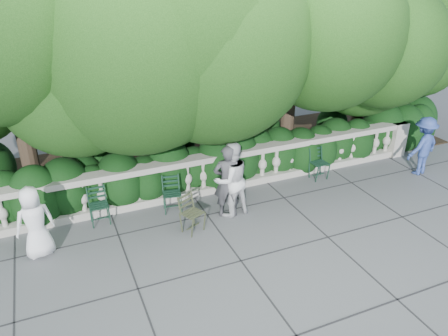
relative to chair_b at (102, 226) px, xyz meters
name	(u,v)px	position (x,y,z in m)	size (l,w,h in m)	color
ground	(242,228)	(2.76, -1.27, 0.00)	(90.00, 90.00, 0.00)	#4A4C51
balustrade	(211,174)	(2.76, 0.53, 0.49)	(12.00, 0.44, 1.00)	#9E998E
shrub_hedge	(195,172)	(2.76, 1.73, 0.00)	(15.00, 2.60, 1.70)	black
tree_canopy	(214,17)	(3.44, 1.93, 3.96)	(15.04, 6.52, 6.78)	#3F3023
chair_b	(102,226)	(0.00, 0.00, 0.00)	(0.44, 0.48, 0.84)	black
chair_c	(231,197)	(3.08, 0.06, 0.00)	(0.44, 0.48, 0.84)	black
chair_d	(174,214)	(1.58, -0.12, 0.00)	(0.44, 0.48, 0.84)	black
chair_e	(321,181)	(5.61, -0.06, 0.00)	(0.44, 0.48, 0.84)	black
chair_weathered	(198,234)	(1.81, -1.08, 0.00)	(0.44, 0.48, 0.84)	black
person_businessman	(35,222)	(-1.25, -0.53, 0.74)	(0.72, 0.47, 1.47)	white
person_woman_grey	(227,181)	(2.69, -0.62, 0.85)	(0.62, 0.41, 1.69)	#3B3A3F
person_casual_man	(231,180)	(2.78, -0.61, 0.86)	(0.84, 0.65, 1.72)	silver
person_older_blue	(423,146)	(8.26, -0.70, 0.79)	(1.02, 0.59, 1.58)	#2E438B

